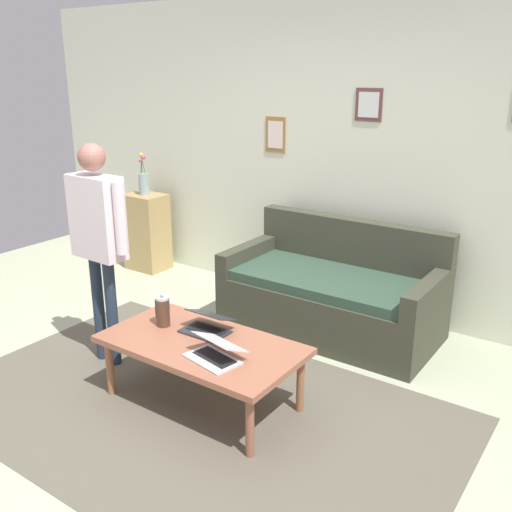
{
  "coord_description": "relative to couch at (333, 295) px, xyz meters",
  "views": [
    {
      "loc": [
        -2.28,
        2.31,
        2.09
      ],
      "look_at": [
        -0.05,
        -0.88,
        0.8
      ],
      "focal_mm": 40.24,
      "sensor_mm": 36.0,
      "label": 1
    }
  ],
  "objects": [
    {
      "name": "french_press",
      "position": [
        0.53,
        1.43,
        0.23
      ],
      "size": [
        0.11,
        0.09,
        0.24
      ],
      "color": "#4C3323",
      "rests_on": "coffee_table"
    },
    {
      "name": "coffee_table",
      "position": [
        0.17,
        1.47,
        0.09
      ],
      "size": [
        1.28,
        0.69,
        0.44
      ],
      "color": "#975B42",
      "rests_on": "ground_plane"
    },
    {
      "name": "person_standing",
      "position": [
        1.11,
        1.44,
        0.72
      ],
      "size": [
        0.57,
        0.19,
        1.61
      ],
      "color": "#253142",
      "rests_on": "ground_plane"
    },
    {
      "name": "side_shelf",
      "position": [
        2.35,
        -0.22,
        0.1
      ],
      "size": [
        0.42,
        0.32,
        0.81
      ],
      "color": "tan",
      "rests_on": "ground_plane"
    },
    {
      "name": "back_wall",
      "position": [
        0.3,
        -0.56,
        1.04
      ],
      "size": [
        7.04,
        0.11,
        2.7
      ],
      "color": "silver",
      "rests_on": "ground_plane"
    },
    {
      "name": "laptop_center",
      "position": [
        -0.04,
        1.59,
        0.17
      ],
      "size": [
        0.38,
        0.31,
        0.14
      ],
      "color": "silver",
      "rests_on": "coffee_table"
    },
    {
      "name": "area_rug",
      "position": [
        0.17,
        1.57,
        -0.3
      ],
      "size": [
        3.29,
        2.02,
        0.01
      ],
      "primitive_type": "cube",
      "color": "#5C5748",
      "rests_on": "ground_plane"
    },
    {
      "name": "ground_plane",
      "position": [
        0.3,
        1.64,
        -0.31
      ],
      "size": [
        7.68,
        7.68,
        0.0
      ],
      "primitive_type": "plane",
      "color": "#A8B292"
    },
    {
      "name": "laptop_left",
      "position": [
        0.24,
        1.33,
        0.17
      ],
      "size": [
        0.31,
        0.26,
        0.14
      ],
      "color": "#28282D",
      "rests_on": "coffee_table"
    },
    {
      "name": "flower_vase",
      "position": [
        2.35,
        -0.22,
        0.65
      ],
      "size": [
        0.11,
        0.1,
        0.43
      ],
      "color": "#8EA5A9",
      "rests_on": "side_shelf"
    },
    {
      "name": "couch",
      "position": [
        0.0,
        0.0,
        0.0
      ],
      "size": [
        1.72,
        0.86,
        0.88
      ],
      "color": "#393B2C",
      "rests_on": "ground_plane"
    }
  ]
}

